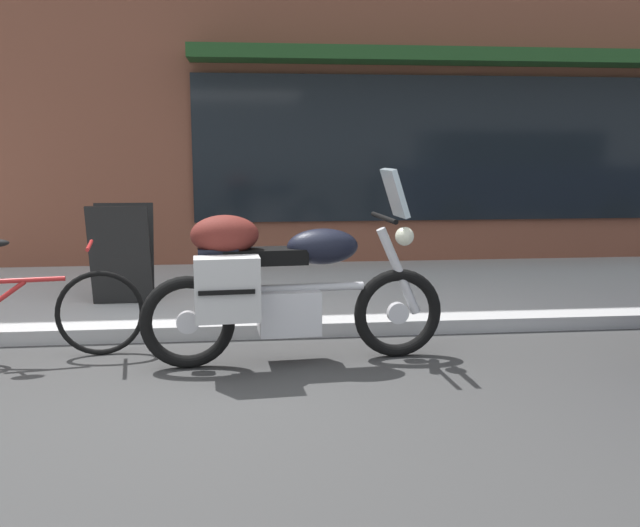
{
  "coord_description": "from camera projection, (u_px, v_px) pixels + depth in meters",
  "views": [
    {
      "loc": [
        0.33,
        -4.15,
        1.56
      ],
      "look_at": [
        0.85,
        0.87,
        0.7
      ],
      "focal_mm": 38.17,
      "sensor_mm": 36.0,
      "label": 1
    }
  ],
  "objects": [
    {
      "name": "parked_bicycle",
      "position": [
        25.0,
        313.0,
        5.0
      ],
      "size": [
        1.68,
        0.48,
        0.92
      ],
      "color": "black",
      "rests_on": "ground_plane"
    },
    {
      "name": "ground_plane",
      "position": [
        201.0,
        398.0,
        4.29
      ],
      "size": [
        80.0,
        80.0,
        0.0
      ],
      "primitive_type": "plane",
      "color": "#393939"
    },
    {
      "name": "sandwich_board_sign",
      "position": [
        122.0,
        254.0,
        6.34
      ],
      "size": [
        0.55,
        0.41,
        0.92
      ],
      "color": "black",
      "rests_on": "sidewalk_curb"
    },
    {
      "name": "touring_motorcycle",
      "position": [
        279.0,
        282.0,
        4.86
      ],
      "size": [
        2.22,
        0.77,
        1.41
      ],
      "color": "black",
      "rests_on": "ground_plane"
    }
  ]
}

